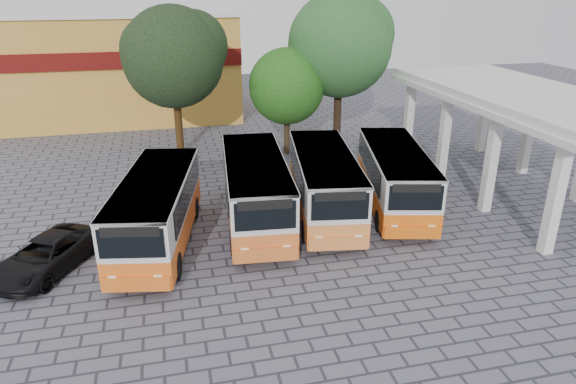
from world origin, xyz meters
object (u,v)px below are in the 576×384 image
object	(u,v)px
bus_centre_left	(256,187)
bus_far_right	(395,175)
bus_far_left	(157,208)
parked_car	(46,255)
bus_centre_right	(324,181)

from	to	relation	value
bus_centre_left	bus_far_right	world-z (taller)	bus_centre_left
bus_far_left	parked_car	distance (m)	4.48
bus_centre_left	bus_far_right	bearing A→B (deg)	6.92
bus_far_left	parked_car	bearing A→B (deg)	-154.31
bus_far_left	parked_car	xyz separation A→B (m)	(-4.21, -1.10, -1.07)
bus_centre_right	parked_car	xyz separation A→B (m)	(-11.80, -2.38, -1.10)
bus_centre_left	bus_centre_right	bearing A→B (deg)	7.57
bus_far_left	bus_centre_left	xyz separation A→B (m)	(4.32, 1.14, 0.06)
bus_centre_left	parked_car	size ratio (longest dim) A/B	1.86
bus_far_left	bus_centre_right	distance (m)	7.70
bus_centre_right	bus_far_right	bearing A→B (deg)	10.27
bus_far_left	bus_far_right	xyz separation A→B (m)	(11.19, 1.35, -0.01)
bus_centre_right	parked_car	world-z (taller)	bus_centre_right
bus_far_left	bus_centre_right	world-z (taller)	bus_centre_right
bus_centre_left	bus_far_right	xyz separation A→B (m)	(6.87, 0.21, -0.07)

